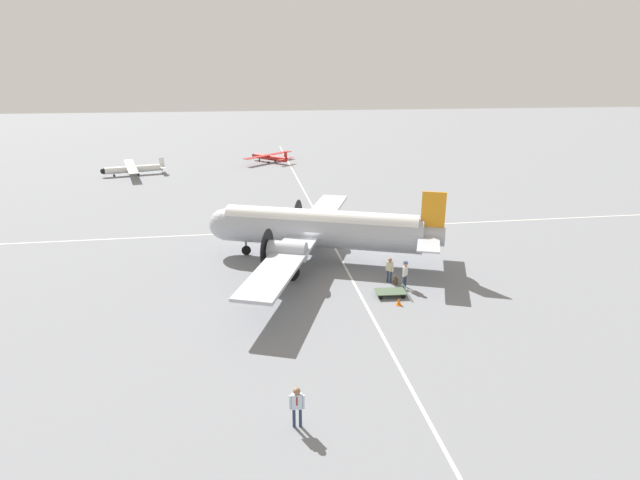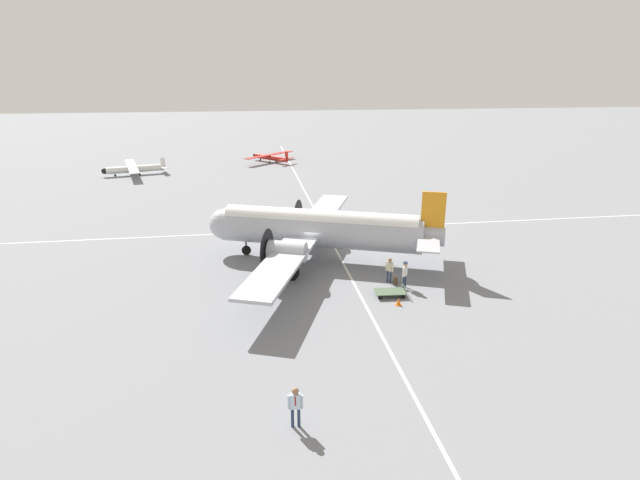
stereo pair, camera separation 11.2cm
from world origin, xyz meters
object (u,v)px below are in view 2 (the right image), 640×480
(baggage_cart, at_px, (390,292))
(light_aircraft_taxiing, at_px, (133,169))
(crew_foreground, at_px, (295,403))
(traffic_cone, at_px, (398,302))
(passenger_boarding, at_px, (389,268))
(ramp_agent, at_px, (405,272))
(light_aircraft_distant, at_px, (270,157))
(airliner_main, at_px, (315,228))
(suitcase_near_door, at_px, (396,280))

(baggage_cart, xyz_separation_m, light_aircraft_taxiing, (42.16, 23.40, 0.58))
(crew_foreground, height_order, baggage_cart, crew_foreground)
(light_aircraft_taxiing, distance_m, traffic_cone, 49.41)
(passenger_boarding, height_order, light_aircraft_taxiing, light_aircraft_taxiing)
(crew_foreground, bearing_deg, ramp_agent, -118.08)
(ramp_agent, height_order, baggage_cart, ramp_agent)
(light_aircraft_distant, relative_size, light_aircraft_taxiing, 0.71)
(airliner_main, xyz_separation_m, ramp_agent, (-5.77, -5.00, -1.34))
(airliner_main, distance_m, baggage_cart, 8.13)
(light_aircraft_distant, bearing_deg, suitcase_near_door, 143.35)
(traffic_cone, bearing_deg, baggage_cart, 5.41)
(light_aircraft_taxiing, height_order, traffic_cone, light_aircraft_taxiing)
(suitcase_near_door, xyz_separation_m, baggage_cart, (-1.78, 0.86, 0.03))
(airliner_main, distance_m, light_aircraft_distant, 42.66)
(passenger_boarding, height_order, light_aircraft_distant, light_aircraft_distant)
(light_aircraft_distant, distance_m, light_aircraft_taxiing, 20.05)
(crew_foreground, bearing_deg, traffic_cone, -120.07)
(crew_foreground, bearing_deg, passenger_boarding, -113.72)
(light_aircraft_distant, bearing_deg, passenger_boarding, 142.95)
(ramp_agent, bearing_deg, airliner_main, -98.45)
(airliner_main, xyz_separation_m, traffic_cone, (-8.15, -3.89, -2.24))
(airliner_main, xyz_separation_m, baggage_cart, (-6.87, -3.76, -2.17))
(passenger_boarding, xyz_separation_m, suitcase_near_door, (-0.27, -0.37, -0.80))
(passenger_boarding, relative_size, light_aircraft_distant, 0.22)
(suitcase_near_door, distance_m, traffic_cone, 3.15)
(crew_foreground, bearing_deg, light_aircraft_distant, -86.08)
(ramp_agent, relative_size, light_aircraft_taxiing, 0.16)
(passenger_boarding, distance_m, light_aircraft_taxiing, 46.69)
(crew_foreground, height_order, passenger_boarding, crew_foreground)
(crew_foreground, xyz_separation_m, ramp_agent, (12.16, -8.24, 0.02))
(light_aircraft_distant, bearing_deg, baggage_cart, 142.13)
(crew_foreground, distance_m, passenger_boarding, 15.10)
(ramp_agent, distance_m, light_aircraft_distant, 48.75)
(crew_foreground, xyz_separation_m, light_aircraft_distant, (60.54, -2.27, -0.28))
(airliner_main, bearing_deg, light_aircraft_taxiing, -39.91)
(suitcase_near_door, xyz_separation_m, light_aircraft_taxiing, (40.38, 24.26, 0.61))
(baggage_cart, distance_m, light_aircraft_taxiing, 48.22)
(airliner_main, bearing_deg, passenger_boarding, 152.44)
(light_aircraft_distant, relative_size, traffic_cone, 17.18)
(airliner_main, height_order, baggage_cart, airliner_main)
(suitcase_near_door, height_order, traffic_cone, suitcase_near_door)
(traffic_cone, bearing_deg, passenger_boarding, -6.30)
(airliner_main, relative_size, light_aircraft_taxiing, 2.08)
(traffic_cone, bearing_deg, airliner_main, 25.48)
(airliner_main, bearing_deg, baggage_cart, 139.73)
(ramp_agent, distance_m, suitcase_near_door, 1.16)
(crew_foreground, height_order, traffic_cone, crew_foreground)
(crew_foreground, bearing_deg, suitcase_near_door, -115.44)
(airliner_main, bearing_deg, suitcase_near_door, 153.26)
(airliner_main, relative_size, crew_foreground, 12.88)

